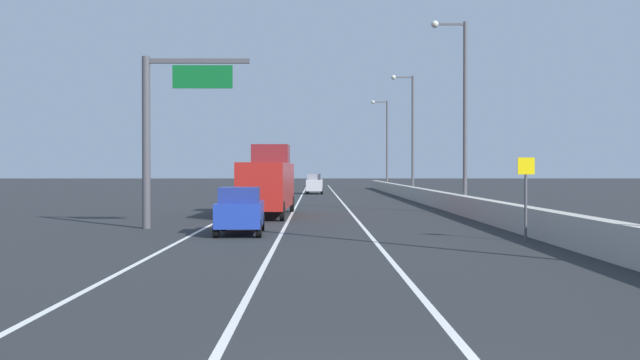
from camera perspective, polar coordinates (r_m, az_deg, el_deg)
The scene contains 14 objects.
ground_plane at distance 71.76m, azimuth 0.15°, elevation -1.29°, with size 320.00×320.00×0.00m, color #26282B.
lane_stripe_left at distance 62.96m, azimuth -4.79°, elevation -1.57°, with size 0.16×130.00×0.00m, color silver.
lane_stripe_center at distance 62.78m, azimuth -1.60°, elevation -1.58°, with size 0.16×130.00×0.00m, color silver.
lane_stripe_right at distance 62.80m, azimuth 1.59°, elevation -1.58°, with size 0.16×130.00×0.00m, color silver.
jersey_barrier_right at distance 48.49m, azimuth 9.64°, elevation -1.62°, with size 0.60×120.00×1.10m, color #B2ADA3.
overhead_sign_gantry at distance 33.52m, azimuth -11.79°, elevation 4.46°, with size 4.68×0.36×7.50m.
speed_advisory_sign at distance 27.81m, azimuth 15.32°, elevation -0.90°, with size 0.60×0.11×3.00m.
lamp_post_right_second at distance 45.46m, azimuth 10.64°, elevation 5.68°, with size 2.14×0.44×11.39m.
lamp_post_right_third at distance 70.51m, azimuth 6.85°, elevation 3.93°, with size 2.14×0.44×11.39m.
lamp_post_right_fourth at distance 95.72m, azimuth 4.97°, elevation 3.09°, with size 2.14×0.44×11.39m.
car_blue_0 at distance 30.10m, azimuth -6.07°, elevation -2.32°, with size 1.95×4.23×1.88m.
car_yellow_1 at distance 101.24m, azimuth -3.73°, elevation -0.11°, with size 1.96×4.45×2.08m.
car_silver_2 at distance 80.81m, azimuth -0.41°, elevation -0.30°, with size 1.87×4.71×2.15m.
box_truck at distance 42.14m, azimuth -3.97°, elevation -0.21°, with size 2.71×9.91×4.04m.
Camera 1 is at (-0.64, -7.72, 2.55)m, focal length 42.27 mm.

